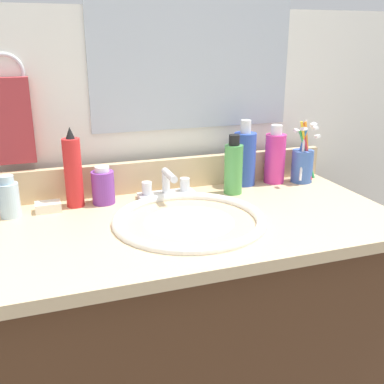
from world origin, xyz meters
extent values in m
cube|color=#4C2D19|center=(0.00, 0.00, 0.38)|extent=(0.97, 0.48, 0.77)
cube|color=#D1B284|center=(0.00, 0.00, 0.78)|extent=(1.01, 0.53, 0.03)
cube|color=#D1B284|center=(0.00, 0.25, 0.84)|extent=(1.01, 0.02, 0.09)
cube|color=white|center=(0.00, 0.31, 0.65)|extent=(2.11, 0.04, 1.30)
cube|color=#B2BCC6|center=(0.10, 0.29, 1.24)|extent=(0.60, 0.01, 0.56)
torus|color=silver|center=(-0.41, 0.29, 1.13)|extent=(0.10, 0.01, 0.10)
cube|color=#A53338|center=(-0.41, 0.27, 1.01)|extent=(0.11, 0.04, 0.22)
torus|color=white|center=(-0.02, -0.01, 0.80)|extent=(0.37, 0.37, 0.02)
ellipsoid|color=white|center=(-0.02, -0.01, 0.75)|extent=(0.32, 0.32, 0.11)
cylinder|color=#B2B5BA|center=(-0.02, -0.01, 0.72)|extent=(0.04, 0.04, 0.01)
cube|color=silver|center=(-0.02, 0.19, 0.80)|extent=(0.16, 0.05, 0.01)
cylinder|color=silver|center=(-0.02, 0.19, 0.84)|extent=(0.02, 0.02, 0.06)
cylinder|color=silver|center=(-0.02, 0.15, 0.87)|extent=(0.02, 0.09, 0.02)
cylinder|color=silver|center=(-0.07, 0.19, 0.82)|extent=(0.03, 0.03, 0.04)
cylinder|color=silver|center=(0.04, 0.19, 0.82)|extent=(0.03, 0.03, 0.04)
cylinder|color=#7A3899|center=(-0.19, 0.19, 0.84)|extent=(0.06, 0.06, 0.09)
cylinder|color=white|center=(-0.19, 0.19, 0.89)|extent=(0.04, 0.04, 0.01)
cylinder|color=#2D4CB2|center=(0.24, 0.22, 0.87)|extent=(0.07, 0.07, 0.16)
cylinder|color=white|center=(0.24, 0.22, 0.97)|extent=(0.03, 0.03, 0.04)
cylinder|color=#D8338C|center=(0.33, 0.21, 0.87)|extent=(0.06, 0.06, 0.15)
cylinder|color=white|center=(0.33, 0.21, 0.96)|extent=(0.03, 0.03, 0.03)
cylinder|color=red|center=(-0.27, 0.19, 0.89)|extent=(0.05, 0.05, 0.18)
cone|color=black|center=(-0.27, 0.19, 0.99)|extent=(0.02, 0.02, 0.03)
cylinder|color=#4C9E4C|center=(0.17, 0.15, 0.87)|extent=(0.05, 0.05, 0.14)
cylinder|color=black|center=(0.17, 0.15, 0.95)|extent=(0.03, 0.03, 0.03)
cylinder|color=silver|center=(-0.43, 0.16, 0.84)|extent=(0.05, 0.05, 0.09)
cylinder|color=silver|center=(-0.43, 0.16, 0.89)|extent=(0.03, 0.03, 0.02)
cylinder|color=#3F66B7|center=(0.42, 0.18, 0.84)|extent=(0.07, 0.07, 0.10)
cylinder|color=#D8333F|center=(0.42, 0.17, 0.89)|extent=(0.03, 0.04, 0.17)
cube|color=white|center=(0.44, 0.16, 0.97)|extent=(0.01, 0.02, 0.01)
cylinder|color=white|center=(0.41, 0.18, 0.90)|extent=(0.05, 0.06, 0.18)
cube|color=white|center=(0.39, 0.15, 0.97)|extent=(0.01, 0.02, 0.02)
cylinder|color=yellow|center=(0.43, 0.19, 0.90)|extent=(0.07, 0.03, 0.18)
cube|color=white|center=(0.46, 0.20, 0.97)|extent=(0.01, 0.02, 0.01)
cylinder|color=green|center=(0.43, 0.18, 0.88)|extent=(0.05, 0.04, 0.15)
cube|color=white|center=(0.45, 0.16, 0.94)|extent=(0.01, 0.02, 0.01)
cylinder|color=orange|center=(0.43, 0.18, 0.89)|extent=(0.03, 0.02, 0.18)
cube|color=white|center=(0.44, 0.17, 0.97)|extent=(0.01, 0.02, 0.01)
cylinder|color=blue|center=(0.41, 0.19, 0.88)|extent=(0.02, 0.04, 0.16)
cube|color=white|center=(0.41, 0.21, 0.95)|extent=(0.01, 0.02, 0.01)
cube|color=white|center=(-0.34, 0.17, 0.81)|extent=(0.06, 0.04, 0.02)
camera|label=1|loc=(-0.35, -0.99, 1.21)|focal=42.75mm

